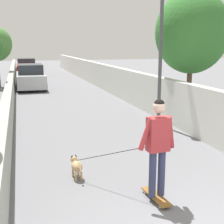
{
  "coord_description": "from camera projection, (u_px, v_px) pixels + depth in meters",
  "views": [
    {
      "loc": [
        -2.78,
        2.34,
        2.75
      ],
      "look_at": [
        4.91,
        0.03,
        1.0
      ],
      "focal_mm": 49.67,
      "sensor_mm": 36.0,
      "label": 1
    }
  ],
  "objects": [
    {
      "name": "dog",
      "position": [
        77.0,
        166.0,
        6.47
      ],
      "size": [
        1.65,
        1.33,
        1.06
      ],
      "color": "tan",
      "rests_on": "ground"
    },
    {
      "name": "car_far",
      "position": [
        26.0,
        67.0,
        28.35
      ],
      "size": [
        4.24,
        1.8,
        1.54
      ],
      "color": "#B71414",
      "rests_on": "ground"
    },
    {
      "name": "fence_right",
      "position": [
        125.0,
        84.0,
        15.69
      ],
      "size": [
        48.0,
        0.3,
        1.55
      ],
      "primitive_type": "cube",
      "color": "silver",
      "rests_on": "ground"
    },
    {
      "name": "car_near",
      "position": [
        31.0,
        77.0,
        19.67
      ],
      "size": [
        4.17,
        1.8,
        1.54
      ],
      "color": "silver",
      "rests_on": "ground"
    },
    {
      "name": "tree_right_far",
      "position": [
        192.0,
        32.0,
        11.24
      ],
      "size": [
        2.66,
        2.66,
        4.69
      ],
      "color": "brown",
      "rests_on": "ground"
    },
    {
      "name": "lamp_post",
      "position": [
        161.0,
        34.0,
        10.18
      ],
      "size": [
        0.36,
        0.36,
        4.57
      ],
      "color": "#4C4C51",
      "rests_on": "ground"
    },
    {
      "name": "person_skateboarder",
      "position": [
        158.0,
        141.0,
        5.36
      ],
      "size": [
        0.25,
        0.71,
        1.77
      ],
      "color": "#333859",
      "rests_on": "skateboard"
    },
    {
      "name": "skateboard",
      "position": [
        156.0,
        197.0,
        5.58
      ],
      "size": [
        0.81,
        0.26,
        0.08
      ],
      "color": "brown",
      "rests_on": "ground"
    },
    {
      "name": "wall_left",
      "position": [
        10.0,
        94.0,
        14.17
      ],
      "size": [
        48.0,
        0.3,
        1.05
      ],
      "primitive_type": "cube",
      "color": "#999E93",
      "rests_on": "ground"
    },
    {
      "name": "ground_plane",
      "position": [
        65.0,
        96.0,
        16.94
      ],
      "size": [
        80.0,
        80.0,
        0.0
      ],
      "primitive_type": "plane",
      "color": "slate"
    }
  ]
}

